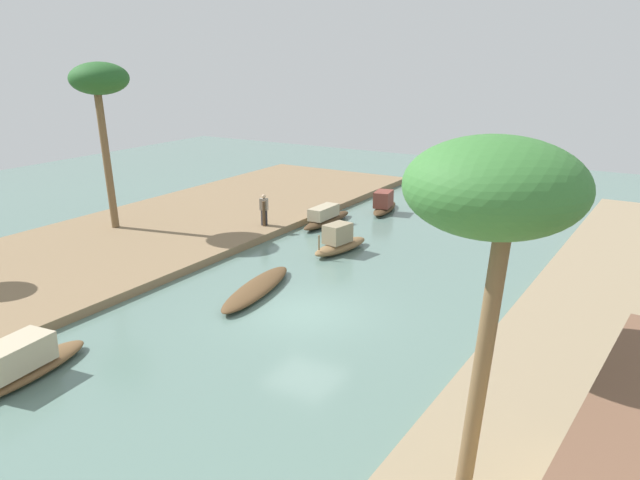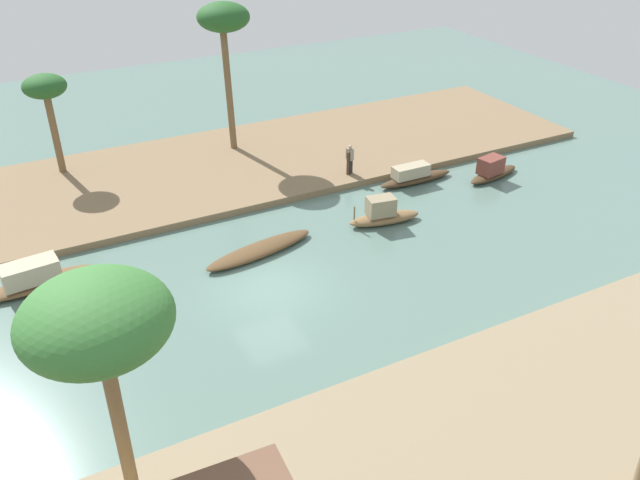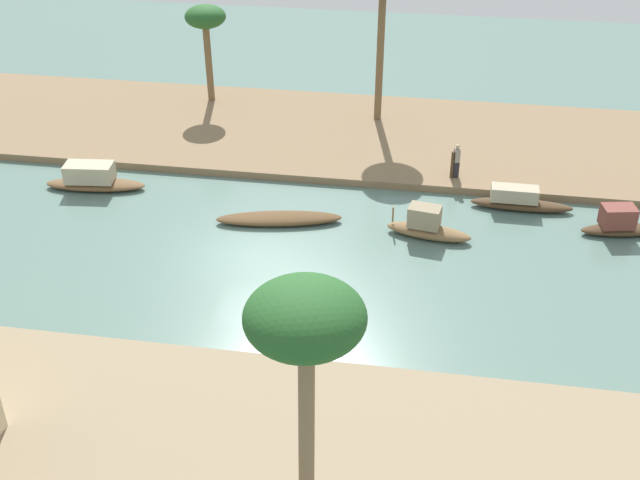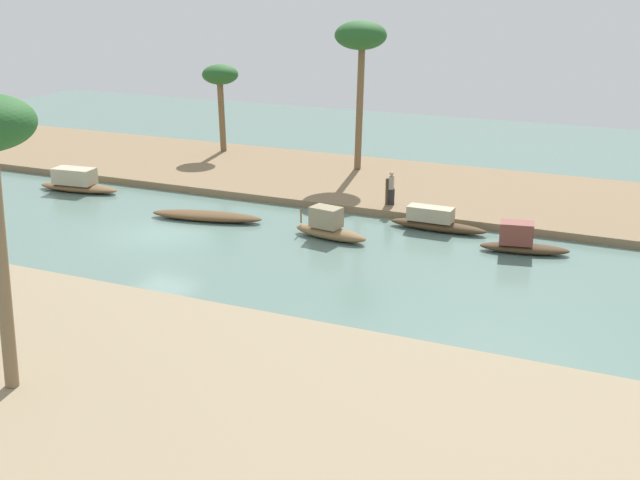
{
  "view_description": "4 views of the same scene",
  "coord_description": "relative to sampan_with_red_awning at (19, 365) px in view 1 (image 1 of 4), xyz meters",
  "views": [
    {
      "loc": [
        17.35,
        11.08,
        8.73
      ],
      "look_at": [
        -4.67,
        -2.2,
        1.08
      ],
      "focal_mm": 36.54,
      "sensor_mm": 36.0,
      "label": 1
    },
    {
      "loc": [
        7.66,
        18.96,
        14.21
      ],
      "look_at": [
        -3.07,
        -1.7,
        0.44
      ],
      "focal_mm": 36.15,
      "sensor_mm": 36.0,
      "label": 2
    },
    {
      "loc": [
        -6.91,
        25.4,
        16.6
      ],
      "look_at": [
        -2.72,
        -0.3,
        0.71
      ],
      "focal_mm": 45.72,
      "sensor_mm": 36.0,
      "label": 3
    },
    {
      "loc": [
        -19.4,
        26.69,
        10.37
      ],
      "look_at": [
        -7.32,
        0.01,
        0.74
      ],
      "focal_mm": 45.56,
      "sensor_mm": 36.0,
      "label": 4
    }
  ],
  "objects": [
    {
      "name": "river_water",
      "position": [
        -7.92,
        4.15,
        -0.46
      ],
      "size": [
        67.08,
        67.08,
        0.0
      ],
      "primitive_type": "plane",
      "color": "slate",
      "rests_on": "ground"
    },
    {
      "name": "riverbank_left",
      "position": [
        -7.92,
        -7.04,
        -0.29
      ],
      "size": [
        44.7,
        10.14,
        0.34
      ],
      "primitive_type": "cube",
      "color": "#846B4C",
      "rests_on": "ground"
    },
    {
      "name": "sampan_with_red_awning",
      "position": [
        0.0,
        0.0,
        0.0
      ],
      "size": [
        4.45,
        1.62,
        1.17
      ],
      "rotation": [
        0.0,
        0.0,
        0.11
      ],
      "color": "brown",
      "rests_on": "river_water"
    },
    {
      "name": "sampan_open_hull",
      "position": [
        -22.09,
        0.32,
        0.0
      ],
      "size": [
        3.53,
        1.52,
        1.22
      ],
      "rotation": [
        0.0,
        0.0,
        0.19
      ],
      "color": "#47331E",
      "rests_on": "river_water"
    },
    {
      "name": "sampan_foreground",
      "position": [
        -14.55,
        1.77,
        0.01
      ],
      "size": [
        3.46,
        1.47,
        1.31
      ],
      "rotation": [
        0.0,
        0.0,
        -0.16
      ],
      "color": "brown",
      "rests_on": "river_water"
    },
    {
      "name": "sampan_near_left_bank",
      "position": [
        -18.21,
        -1.1,
        -0.07
      ],
      "size": [
        4.21,
        0.88,
        1.0
      ],
      "rotation": [
        0.0,
        0.0,
        -0.01
      ],
      "color": "#47331E",
      "rests_on": "river_water"
    },
    {
      "name": "sampan_midstream",
      "position": [
        -8.59,
        1.63,
        -0.26
      ],
      "size": [
        5.22,
        2.07,
        0.39
      ],
      "rotation": [
        0.0,
        0.0,
        0.19
      ],
      "color": "brown",
      "rests_on": "river_water"
    },
    {
      "name": "person_on_near_bank",
      "position": [
        -15.54,
        -3.02,
        0.57
      ],
      "size": [
        0.38,
        0.42,
        1.54
      ],
      "rotation": [
        0.0,
        0.0,
        4.94
      ],
      "color": "#232328",
      "rests_on": "riverbank_left"
    },
    {
      "name": "mooring_post",
      "position": [
        -15.37,
        -2.91,
        0.49
      ],
      "size": [
        0.14,
        0.14,
        1.22
      ],
      "primitive_type": "cylinder",
      "color": "#4C3823",
      "rests_on": "riverbank_left"
    },
    {
      "name": "palm_tree_left_near",
      "position": [
        -11.5,
        -9.17,
        6.62
      ],
      "size": [
        2.71,
        2.71,
        7.76
      ],
      "color": "brown",
      "rests_on": "riverbank_left"
    },
    {
      "name": "palm_tree_right_tall",
      "position": [
        -0.99,
        12.29,
        5.97
      ],
      "size": [
        3.05,
        3.05,
        7.05
      ],
      "color": "brown",
      "rests_on": "riverbank_right"
    }
  ]
}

